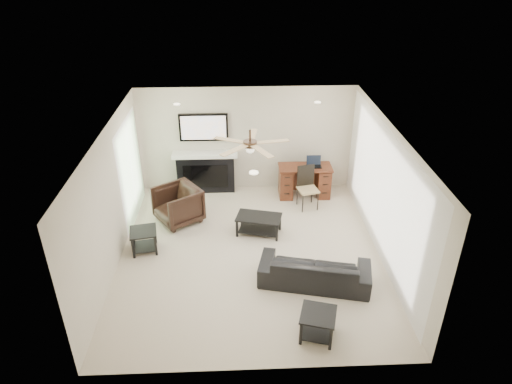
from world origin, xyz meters
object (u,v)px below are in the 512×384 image
sofa (315,269)px  desk (304,181)px  fireplace_unit (205,155)px  coffee_table (259,225)px  armchair (178,205)px

sofa → desk: size_ratio=1.58×
fireplace_unit → desk: size_ratio=1.57×
coffee_table → fireplace_unit: size_ratio=0.47×
armchair → desk: (2.85, 1.00, -0.02)m
sofa → armchair: 3.38m
sofa → coffee_table: bearing=-47.9°
armchair → coffee_table: 1.80m
armchair → fireplace_unit: 1.55m
armchair → fireplace_unit: fireplace_unit is taller
desk → fireplace_unit: bearing=171.6°
armchair → coffee_table: (1.70, -0.55, -0.20)m
sofa → fireplace_unit: size_ratio=1.01×
sofa → coffee_table: sofa is taller
armchair → desk: size_ratio=0.71×
coffee_table → desk: 1.94m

